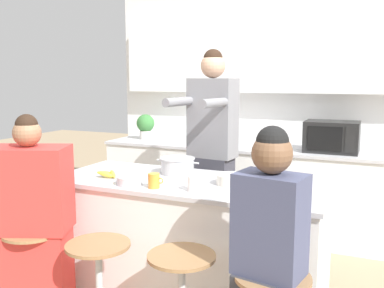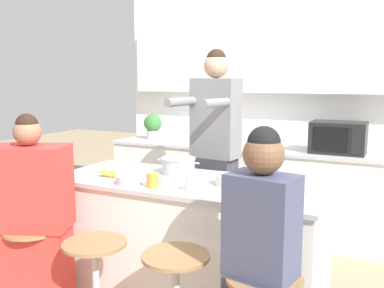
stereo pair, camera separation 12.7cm
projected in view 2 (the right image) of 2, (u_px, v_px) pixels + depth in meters
wall_back at (268, 84)px, 4.64m from camera, size 3.46×0.22×2.70m
back_counter at (257, 189)px, 4.51m from camera, size 3.21×0.69×0.90m
kitchen_island at (187, 240)px, 3.07m from camera, size 1.94×0.79×0.89m
bar_stool_leftmost at (35, 269)px, 2.81m from camera, size 0.38×0.38×0.64m
bar_stool_center_left at (96, 287)px, 2.57m from camera, size 0.38×0.38×0.64m
person_cooking at (215, 157)px, 3.67m from camera, size 0.46×0.63×1.84m
person_wrapped_blanket at (33, 227)px, 2.77m from camera, size 0.55×0.45×1.38m
person_seated_near at (261, 274)px, 2.11m from camera, size 0.36×0.31×1.38m
cooking_pot at (178, 166)px, 3.22m from camera, size 0.35×0.26×0.12m
fruit_bowl at (231, 180)px, 2.88m from camera, size 0.21×0.21×0.07m
mixing_bowl_steel at (129, 180)px, 2.91m from camera, size 0.17×0.17×0.06m
coffee_cup_near at (152, 180)px, 2.81m from camera, size 0.11×0.08×0.10m
coffee_cup_far at (192, 184)px, 2.72m from camera, size 0.12×0.09×0.10m
banana_bunch at (109, 173)px, 3.12m from camera, size 0.18×0.13×0.06m
microwave at (338, 137)px, 4.02m from camera, size 0.50×0.35×0.30m
potted_plant at (153, 125)px, 4.97m from camera, size 0.21×0.21×0.29m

